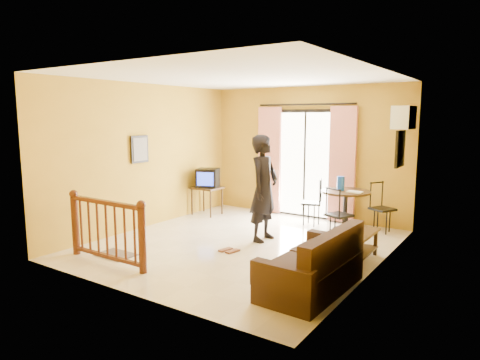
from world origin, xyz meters
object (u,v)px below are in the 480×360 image
Objects in this scene: dining_table at (345,199)px; coffee_table at (353,241)px; standing_person at (264,188)px; television at (208,178)px; sofa at (315,268)px.

dining_table is 1.78m from coffee_table.
standing_person reaches higher than coffee_table.
television is 3.94m from coffee_table.
standing_person is (-1.68, 0.18, 0.64)m from coffee_table.
coffee_table is 0.58× the size of sofa.
dining_table is 0.50× the size of standing_person.
television is at bearing 147.33° from sofa.
dining_table reaches higher than coffee_table.
television is 2.28m from standing_person.
standing_person is at bearing -49.04° from television.
coffee_table is at bearing -97.60° from standing_person.
television reaches higher than dining_table.
sofa is (0.00, -1.40, 0.00)m from coffee_table.
sofa is (3.72, -2.60, -0.53)m from television.
sofa is at bearing -76.66° from dining_table.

